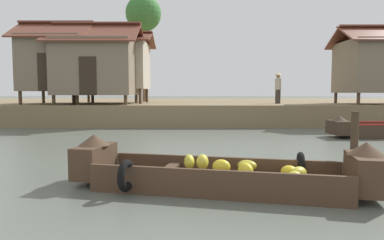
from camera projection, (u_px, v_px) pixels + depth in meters
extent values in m
plane|color=#596056|center=(162.00, 144.00, 11.11)|extent=(300.00, 300.00, 0.00)
cube|color=#7F6B4C|center=(179.00, 108.00, 26.09)|extent=(160.00, 20.00, 1.05)
cube|color=#473323|center=(218.00, 186.00, 5.92)|extent=(4.28, 2.05, 0.12)
cube|color=#473323|center=(222.00, 166.00, 6.44)|extent=(4.04, 0.97, 0.34)
cube|color=#473323|center=(213.00, 181.00, 5.37)|extent=(4.04, 0.97, 0.34)
cube|color=#473323|center=(365.00, 173.00, 5.40)|extent=(0.66, 1.08, 0.56)
cone|color=#473323|center=(366.00, 148.00, 5.37)|extent=(0.67, 0.67, 0.20)
cube|color=#473323|center=(94.00, 161.00, 6.39)|extent=(0.66, 1.08, 0.56)
cone|color=#473323|center=(94.00, 140.00, 6.36)|extent=(0.67, 0.67, 0.20)
cube|color=#473323|center=(168.00, 169.00, 6.09)|extent=(0.43, 1.08, 0.05)
torus|color=black|center=(300.00, 166.00, 6.26)|extent=(0.23, 0.53, 0.52)
torus|color=black|center=(126.00, 176.00, 5.55)|extent=(0.23, 0.53, 0.52)
ellipsoid|color=yellow|center=(294.00, 180.00, 5.30)|extent=(0.29, 0.29, 0.27)
ellipsoid|color=yellow|center=(245.00, 170.00, 5.60)|extent=(0.32, 0.38, 0.26)
ellipsoid|color=yellow|center=(221.00, 167.00, 5.81)|extent=(0.35, 0.30, 0.24)
ellipsoid|color=yellow|center=(289.00, 172.00, 5.88)|extent=(0.38, 0.37, 0.22)
ellipsoid|color=yellow|center=(298.00, 173.00, 5.75)|extent=(0.40, 0.39, 0.22)
ellipsoid|color=yellow|center=(189.00, 162.00, 6.08)|extent=(0.21, 0.32, 0.25)
ellipsoid|color=gold|center=(247.00, 165.00, 6.13)|extent=(0.39, 0.32, 0.18)
ellipsoid|color=yellow|center=(202.00, 162.00, 6.00)|extent=(0.24, 0.29, 0.27)
cube|color=#3D2D21|center=(377.00, 127.00, 13.44)|extent=(3.05, 0.27, 0.37)
cube|color=maroon|center=(377.00, 122.00, 13.42)|extent=(3.05, 0.28, 0.05)
cube|color=#3D2D21|center=(339.00, 127.00, 12.77)|extent=(0.62, 1.05, 0.50)
cone|color=#3D2D21|center=(339.00, 118.00, 12.74)|extent=(0.59, 0.59, 0.20)
cylinder|color=#4C3826|center=(20.00, 98.00, 16.94)|extent=(0.16, 0.16, 0.67)
cylinder|color=#4C3826|center=(77.00, 98.00, 16.95)|extent=(0.16, 0.16, 0.67)
cylinder|color=#4C3826|center=(43.00, 97.00, 19.59)|extent=(0.16, 0.16, 0.67)
cylinder|color=#4C3826|center=(92.00, 97.00, 19.59)|extent=(0.16, 0.16, 0.67)
cube|color=#7A6B56|center=(58.00, 65.00, 18.14)|extent=(3.16, 3.06, 2.75)
cube|color=#2D2319|center=(46.00, 72.00, 16.63)|extent=(0.80, 0.04, 1.80)
cube|color=brown|center=(51.00, 29.00, 17.24)|extent=(3.86, 2.01, 1.09)
cube|color=brown|center=(62.00, 34.00, 18.77)|extent=(3.86, 2.01, 1.09)
cylinder|color=#4C3826|center=(53.00, 100.00, 16.61)|extent=(0.16, 0.16, 0.47)
cylinder|color=#4C3826|center=(125.00, 100.00, 16.61)|extent=(0.16, 0.16, 0.47)
cylinder|color=#4C3826|center=(76.00, 99.00, 19.79)|extent=(0.16, 0.16, 0.47)
cylinder|color=#4C3826|center=(136.00, 99.00, 19.79)|extent=(0.16, 0.16, 0.47)
cube|color=#7A6B56|center=(98.00, 68.00, 18.07)|extent=(3.82, 3.60, 2.75)
cube|color=#2D2319|center=(87.00, 76.00, 16.30)|extent=(0.80, 0.04, 1.80)
cube|color=brown|center=(92.00, 32.00, 17.04)|extent=(4.52, 2.28, 1.26)
cube|color=brown|center=(101.00, 38.00, 18.84)|extent=(4.52, 2.28, 1.26)
cylinder|color=#4C3826|center=(73.00, 96.00, 18.62)|extent=(0.16, 0.16, 0.80)
cylinder|color=#4C3826|center=(140.00, 96.00, 18.62)|extent=(0.16, 0.16, 0.80)
cylinder|color=#4C3826|center=(88.00, 96.00, 21.35)|extent=(0.16, 0.16, 0.80)
cylinder|color=#4C3826|center=(146.00, 96.00, 21.35)|extent=(0.16, 0.16, 0.80)
cube|color=#B2A893|center=(112.00, 66.00, 19.85)|extent=(3.95, 3.14, 2.61)
cube|color=#2D2319|center=(105.00, 71.00, 18.30)|extent=(0.80, 0.04, 1.80)
cube|color=brown|center=(108.00, 36.00, 18.95)|extent=(4.65, 2.07, 0.78)
cube|color=brown|center=(114.00, 40.00, 20.51)|extent=(4.65, 2.07, 0.78)
cylinder|color=#4C3826|center=(358.00, 99.00, 16.92)|extent=(0.16, 0.16, 0.58)
cylinder|color=#4C3826|center=(335.00, 98.00, 19.60)|extent=(0.16, 0.16, 0.58)
cube|color=#7A6B56|center=(380.00, 67.00, 18.13)|extent=(3.85, 3.09, 2.66)
cube|color=brown|center=(374.00, 38.00, 18.77)|extent=(4.55, 2.03, 1.04)
cylinder|color=brown|center=(144.00, 61.00, 23.32)|extent=(0.24, 0.24, 5.40)
sphere|color=#387533|center=(143.00, 13.00, 23.07)|extent=(2.35, 2.35, 2.35)
cylinder|color=#332D28|center=(278.00, 97.00, 18.85)|extent=(0.28, 0.28, 0.75)
cylinder|color=#B7AD99|center=(278.00, 84.00, 18.80)|extent=(0.34, 0.34, 0.60)
sphere|color=#9E7556|center=(278.00, 76.00, 18.77)|extent=(0.22, 0.22, 0.22)
cone|color=tan|center=(278.00, 74.00, 18.76)|extent=(0.44, 0.44, 0.14)
cylinder|color=#423323|center=(354.00, 146.00, 6.52)|extent=(0.14, 0.14, 1.30)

